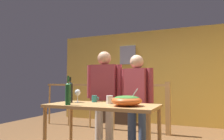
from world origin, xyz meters
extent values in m
cube|color=gold|center=(0.00, 2.82, 1.27)|extent=(6.15, 0.10, 2.54)
cube|color=#8F95B2|center=(-0.98, 2.76, 1.90)|extent=(0.47, 0.03, 0.53)
cylinder|color=#B2844C|center=(-2.82, 1.64, 0.51)|extent=(0.04, 0.04, 1.02)
cylinder|color=#B2844C|center=(-2.20, 1.64, 0.51)|extent=(0.04, 0.04, 1.02)
cylinder|color=#B2844C|center=(-1.57, 1.64, 0.51)|extent=(0.04, 0.04, 1.02)
cylinder|color=#B2844C|center=(-0.95, 1.64, 0.51)|extent=(0.04, 0.04, 1.02)
cylinder|color=#B2844C|center=(-0.32, 1.64, 0.51)|extent=(0.04, 0.04, 1.02)
cylinder|color=#B2844C|center=(0.31, 1.64, 0.51)|extent=(0.04, 0.04, 1.02)
cube|color=#B2844C|center=(-1.26, 1.64, 1.04)|extent=(3.21, 0.07, 0.05)
cube|color=#B2844C|center=(0.31, 1.64, 0.56)|extent=(0.10, 0.10, 1.12)
cube|color=#38281E|center=(-1.15, 2.47, 0.27)|extent=(0.90, 0.40, 0.53)
cube|color=black|center=(-1.15, 2.47, 0.54)|extent=(0.20, 0.12, 0.02)
cylinder|color=black|center=(-1.15, 2.47, 0.59)|extent=(0.03, 0.03, 0.08)
cube|color=black|center=(-1.15, 2.44, 0.77)|extent=(0.46, 0.06, 0.28)
cube|color=black|center=(-1.15, 2.41, 0.77)|extent=(0.42, 0.01, 0.26)
cube|color=#B2844C|center=(-0.21, -0.48, 0.80)|extent=(1.44, 0.67, 0.04)
cylinder|color=#B2844C|center=(-0.90, -0.77, 0.39)|extent=(0.05, 0.05, 0.78)
cylinder|color=#B2844C|center=(-0.90, -0.18, 0.39)|extent=(0.05, 0.05, 0.78)
cylinder|color=#B2844C|center=(0.47, -0.18, 0.39)|extent=(0.05, 0.05, 0.78)
ellipsoid|color=#DB5B23|center=(0.15, -0.54, 0.88)|extent=(0.37, 0.37, 0.12)
ellipsoid|color=#38702D|center=(0.15, -0.54, 0.91)|extent=(0.30, 0.30, 0.06)
cylinder|color=silver|center=(0.22, -0.54, 0.94)|extent=(0.14, 0.01, 0.19)
cylinder|color=silver|center=(-0.66, -0.36, 0.82)|extent=(0.07, 0.07, 0.01)
cylinder|color=silver|center=(-0.66, -0.36, 0.87)|extent=(0.01, 0.01, 0.10)
ellipsoid|color=silver|center=(-0.66, -0.36, 0.96)|extent=(0.08, 0.08, 0.09)
cylinder|color=black|center=(-0.74, -0.45, 0.95)|extent=(0.07, 0.07, 0.26)
cone|color=black|center=(-0.74, -0.45, 1.10)|extent=(0.07, 0.07, 0.03)
cylinder|color=black|center=(-0.74, -0.45, 1.15)|extent=(0.03, 0.03, 0.06)
cylinder|color=#1E5628|center=(-0.57, -0.73, 0.95)|extent=(0.07, 0.07, 0.26)
cone|color=#1E5628|center=(-0.57, -0.73, 1.09)|extent=(0.07, 0.07, 0.03)
cylinder|color=#1E5628|center=(-0.57, -0.73, 1.15)|extent=(0.03, 0.03, 0.08)
cylinder|color=teal|center=(-0.45, -0.24, 0.87)|extent=(0.08, 0.08, 0.10)
torus|color=teal|center=(-0.40, -0.24, 0.87)|extent=(0.05, 0.01, 0.05)
cylinder|color=white|center=(-0.15, -0.38, 0.87)|extent=(0.09, 0.09, 0.11)
torus|color=white|center=(-0.09, -0.38, 0.88)|extent=(0.05, 0.01, 0.05)
cylinder|color=beige|center=(-0.40, 0.19, 0.41)|extent=(0.13, 0.13, 0.82)
cylinder|color=beige|center=(-0.58, 0.16, 0.41)|extent=(0.13, 0.13, 0.82)
cube|color=#9E3842|center=(-0.49, 0.17, 1.10)|extent=(0.43, 0.27, 0.58)
cylinder|color=#9E3842|center=(-0.24, 0.21, 1.12)|extent=(0.09, 0.09, 0.55)
cylinder|color=#9E3842|center=(-0.74, 0.14, 1.12)|extent=(0.09, 0.09, 0.55)
sphere|color=tan|center=(-0.49, 0.17, 1.50)|extent=(0.22, 0.22, 0.22)
cylinder|color=#3D5684|center=(0.15, 0.16, 0.39)|extent=(0.13, 0.13, 0.77)
cylinder|color=#3D5684|center=(-0.03, 0.19, 0.39)|extent=(0.13, 0.13, 0.77)
cube|color=#9E3842|center=(0.06, 0.17, 1.04)|extent=(0.37, 0.27, 0.55)
cylinder|color=#9E3842|center=(0.28, 0.14, 1.06)|extent=(0.09, 0.09, 0.52)
cylinder|color=#9E3842|center=(-0.15, 0.20, 1.06)|extent=(0.09, 0.09, 0.52)
sphere|color=#D8A884|center=(0.06, 0.17, 1.42)|extent=(0.21, 0.21, 0.21)
camera|label=1|loc=(1.01, -2.99, 1.10)|focal=34.05mm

